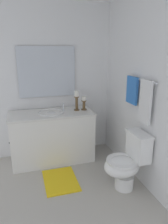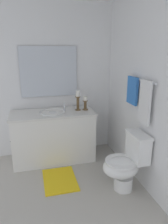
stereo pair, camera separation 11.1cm
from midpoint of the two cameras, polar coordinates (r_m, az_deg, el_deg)
The scene contains 13 objects.
floor at distance 2.83m, azimuth -6.85°, elevation -21.49°, with size 2.45×2.35×0.02m, color #B2ADA3.
wall_back at distance 2.68m, azimuth 17.91°, elevation 4.93°, with size 2.45×0.04×2.45m, color white.
wall_left at distance 3.49m, azimuth -10.33°, elevation 7.97°, with size 0.04×2.35×2.45m, color white.
vanity_cabinet at distance 3.41m, azimuth -7.38°, elevation -6.53°, with size 0.58×1.30×0.80m.
sink_basin at distance 3.28m, azimuth -7.59°, elevation -0.71°, with size 0.40×0.40×0.24m.
mirror at distance 3.43m, azimuth -8.60°, elevation 10.75°, with size 0.02×0.90×0.78m, color silver.
candle_holder_tall at distance 3.35m, azimuth 1.28°, elevation 2.48°, with size 0.09×0.09×0.22m.
candle_holder_short at distance 3.32m, azimuth -0.72°, elevation 3.30°, with size 0.09×0.09×0.31m.
toilet at distance 2.76m, azimuth 12.43°, elevation -13.50°, with size 0.39×0.54×0.75m.
towel_bar at distance 2.68m, azimuth 16.36°, elevation 8.36°, with size 0.02×0.02×0.65m, color silver.
towel_near_vanity at distance 2.84m, azimuth 14.14°, elevation 5.67°, with size 0.25×0.03×0.36m, color blue.
towel_center at distance 2.58m, azimuth 17.39°, elevation 2.53°, with size 0.23×0.03×0.52m, color white.
bath_mat at distance 3.05m, azimuth -5.51°, elevation -17.89°, with size 0.60×0.44×0.02m, color yellow.
Camera 2 is at (2.24, -0.19, 1.73)m, focal length 33.60 mm.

